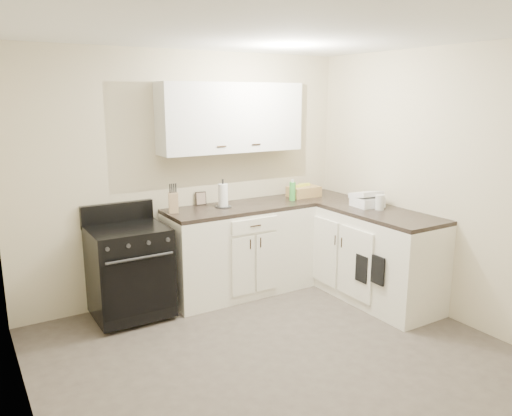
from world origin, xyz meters
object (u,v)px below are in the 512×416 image
paper_towel (223,196)px  wicker_basket (304,191)px  stove (130,271)px  countertop_grill (367,202)px  knife_block (173,203)px

paper_towel → wicker_basket: (1.04, 0.01, -0.06)m
paper_towel → stove: bearing=-175.9°
countertop_grill → stove: bearing=168.3°
stove → countertop_grill: bearing=-16.4°
knife_block → countertop_grill: bearing=-6.2°
knife_block → paper_towel: size_ratio=0.83×
knife_block → countertop_grill: 1.98m
stove → paper_towel: (1.03, 0.07, 0.60)m
paper_towel → countertop_grill: (1.28, -0.75, -0.07)m
knife_block → paper_towel: paper_towel is taller
knife_block → countertop_grill: size_ratio=0.73×
stove → countertop_grill: (2.31, -0.68, 0.53)m
wicker_basket → countertop_grill: wicker_basket is taller
paper_towel → wicker_basket: size_ratio=0.69×
paper_towel → countertop_grill: paper_towel is taller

